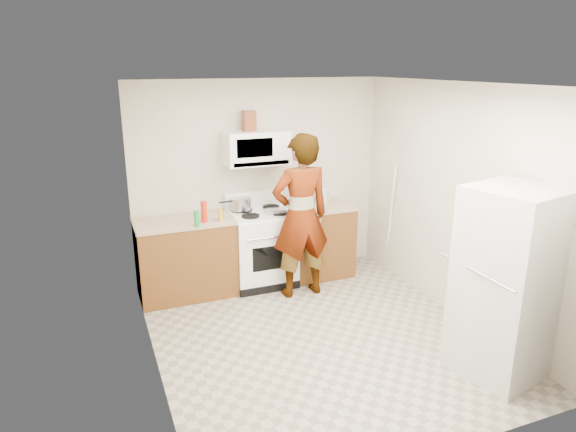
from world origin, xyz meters
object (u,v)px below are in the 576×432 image
person (301,216)px  fridge (507,283)px  gas_range (261,246)px  microwave (257,148)px  kettle (322,196)px  saucepan (241,204)px

person → fridge: bearing=114.5°
gas_range → microwave: 1.22m
fridge → kettle: bearing=87.5°
microwave → fridge: (1.35, -2.73, -0.85)m
gas_range → microwave: (0.00, 0.13, 1.21)m
kettle → saucepan: size_ratio=0.74×
microwave → saucepan: 0.71m
person → saucepan: person is taller
person → fridge: person is taller
microwave → saucepan: (-0.21, 0.00, -0.68)m
gas_range → kettle: bearing=6.0°
gas_range → saucepan: size_ratio=4.53×
gas_range → fridge: (1.35, -2.61, 0.36)m
microwave → fridge: microwave is taller
gas_range → person: person is taller
person → saucepan: (-0.54, 0.60, 0.05)m
kettle → saucepan: (-1.07, 0.04, -0.00)m
microwave → kettle: microwave is taller
microwave → person: person is taller
gas_range → kettle: gas_range is taller
fridge → saucepan: (-1.57, 2.73, 0.17)m
gas_range → fridge: fridge is taller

